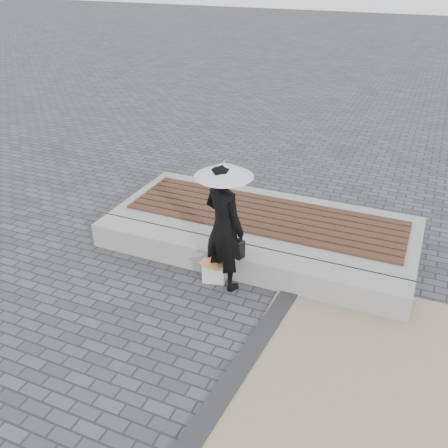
{
  "coord_description": "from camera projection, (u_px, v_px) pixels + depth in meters",
  "views": [
    {
      "loc": [
        2.3,
        -4.26,
        4.31
      ],
      "look_at": [
        -0.09,
        1.26,
        1.0
      ],
      "focal_mm": 39.83,
      "sensor_mm": 36.0,
      "label": 1
    }
  ],
  "objects": [
    {
      "name": "seating_ledge",
      "position": [
        238.0,
        262.0,
        7.5
      ],
      "size": [
        5.0,
        0.45,
        0.4
      ],
      "primitive_type": "cube",
      "color": "#AAAAA4",
      "rests_on": "ground"
    },
    {
      "name": "handbag",
      "position": [
        232.0,
        246.0,
        7.24
      ],
      "size": [
        0.41,
        0.24,
        0.27
      ],
      "primitive_type": "cube",
      "rotation": [
        0.0,
        0.0,
        -0.3
      ],
      "color": "black",
      "rests_on": "seating_ledge"
    },
    {
      "name": "edging_band",
      "position": [
        231.0,
        382.0,
        5.63
      ],
      "size": [
        0.61,
        5.2,
        0.04
      ],
      "primitive_type": "cube",
      "rotation": [
        0.0,
        0.0,
        -0.07
      ],
      "color": "#2C2D2F",
      "rests_on": "ground"
    },
    {
      "name": "ground",
      "position": [
        191.0,
        338.0,
        6.31
      ],
      "size": [
        80.0,
        80.0,
        0.0
      ],
      "primitive_type": "plane",
      "color": "#49494E",
      "rests_on": "ground"
    },
    {
      "name": "parasol",
      "position": [
        224.0,
        169.0,
        6.48
      ],
      "size": [
        0.79,
        0.79,
        1.01
      ],
      "rotation": [
        0.0,
        0.0,
        -0.29
      ],
      "color": "#B0B0B5",
      "rests_on": "ground"
    },
    {
      "name": "timber_decking",
      "position": [
        265.0,
        215.0,
        8.35
      ],
      "size": [
        4.6,
        1.4,
        0.04
      ],
      "primitive_type": null,
      "color": "#523223",
      "rests_on": "timber_platform"
    },
    {
      "name": "canvas_tote",
      "position": [
        214.0,
        272.0,
        7.3
      ],
      "size": [
        0.35,
        0.21,
        0.35
      ],
      "primitive_type": "cube",
      "rotation": [
        0.0,
        0.0,
        0.22
      ],
      "color": "silver",
      "rests_on": "ground"
    },
    {
      "name": "woman",
      "position": [
        224.0,
        227.0,
        6.89
      ],
      "size": [
        0.81,
        0.69,
        1.89
      ],
      "primitive_type": "imported",
      "rotation": [
        0.0,
        0.0,
        2.74
      ],
      "color": "black",
      "rests_on": "ground"
    },
    {
      "name": "magazine",
      "position": [
        212.0,
        263.0,
        7.17
      ],
      "size": [
        0.4,
        0.34,
        0.01
      ],
      "primitive_type": "cube",
      "rotation": [
        0.0,
        0.0,
        -0.29
      ],
      "color": "#CD3A4F",
      "rests_on": "canvas_tote"
    },
    {
      "name": "timber_platform",
      "position": [
        265.0,
        226.0,
        8.46
      ],
      "size": [
        5.0,
        2.0,
        0.4
      ],
      "primitive_type": "cube",
      "color": "#959691",
      "rests_on": "ground"
    }
  ]
}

